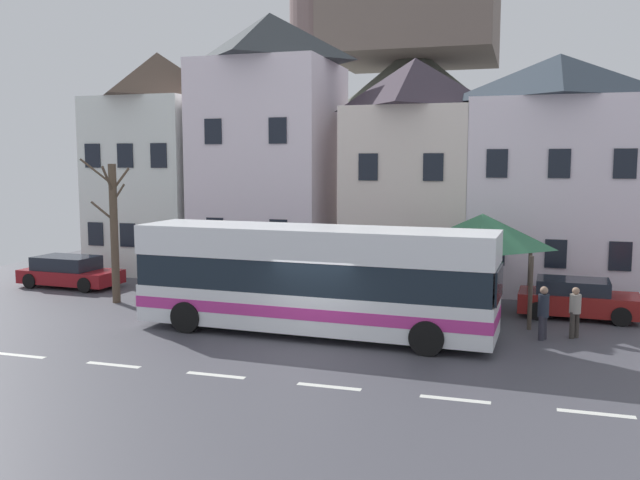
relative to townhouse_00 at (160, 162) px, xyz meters
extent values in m
cube|color=#47474F|center=(11.63, -12.02, -5.39)|extent=(40.00, 60.00, 0.06)
cube|color=silver|center=(4.13, -14.94, -5.35)|extent=(1.60, 0.20, 0.01)
cube|color=silver|center=(7.13, -14.94, -5.35)|extent=(1.60, 0.20, 0.01)
cube|color=silver|center=(10.13, -14.94, -5.35)|extent=(1.60, 0.20, 0.01)
cube|color=silver|center=(13.13, -14.94, -5.35)|extent=(1.60, 0.20, 0.01)
cube|color=silver|center=(16.13, -14.94, -5.35)|extent=(1.60, 0.20, 0.01)
cube|color=silver|center=(19.13, -14.94, -5.35)|extent=(1.60, 0.20, 0.01)
cube|color=white|center=(0.00, 0.00, -1.16)|extent=(5.17, 6.05, 8.40)
pyramid|color=brown|center=(0.00, 0.00, 4.20)|extent=(5.17, 6.05, 2.31)
cube|color=black|center=(-1.72, -3.05, -3.35)|extent=(0.80, 0.06, 1.10)
cube|color=black|center=(0.00, -3.05, -3.35)|extent=(0.80, 0.06, 1.10)
cube|color=black|center=(1.72, -3.05, -3.35)|extent=(0.80, 0.06, 1.10)
cube|color=black|center=(-1.72, -3.05, 0.30)|extent=(0.80, 0.06, 1.10)
cube|color=black|center=(0.00, -3.05, 0.30)|extent=(0.80, 0.06, 1.10)
cube|color=black|center=(1.72, -3.05, 0.30)|extent=(0.80, 0.06, 1.10)
cube|color=white|center=(5.93, 0.00, -0.39)|extent=(5.99, 6.05, 9.93)
pyramid|color=#363B3F|center=(5.93, 0.00, 5.73)|extent=(5.99, 6.05, 2.30)
cube|color=black|center=(4.43, -3.05, -2.98)|extent=(0.80, 0.06, 1.10)
cube|color=black|center=(7.43, -3.05, -2.98)|extent=(0.80, 0.06, 1.10)
cube|color=black|center=(4.43, -3.05, 1.34)|extent=(0.80, 0.06, 1.10)
cube|color=black|center=(7.43, -3.05, 1.34)|extent=(0.80, 0.06, 1.10)
cube|color=silver|center=(12.68, 0.41, -1.52)|extent=(5.29, 6.87, 7.68)
pyramid|color=#3A303B|center=(12.68, 0.41, 3.46)|extent=(5.29, 6.87, 2.29)
cube|color=black|center=(11.36, -3.05, -3.52)|extent=(0.80, 0.06, 1.10)
cube|color=black|center=(14.00, -3.05, -3.52)|extent=(0.80, 0.06, 1.10)
cube|color=black|center=(11.36, -3.05, -0.18)|extent=(0.80, 0.06, 1.10)
cube|color=black|center=(14.00, -3.05, -0.18)|extent=(0.80, 0.06, 1.10)
cube|color=white|center=(18.72, -0.32, -1.41)|extent=(6.82, 5.41, 7.90)
pyramid|color=#2E3944|center=(18.72, -0.32, 3.48)|extent=(6.82, 5.41, 1.87)
cube|color=black|center=(16.45, -3.05, -3.47)|extent=(0.80, 0.06, 1.10)
cube|color=black|center=(18.72, -3.05, -3.47)|extent=(0.80, 0.06, 1.10)
cube|color=black|center=(21.00, -3.05, -3.47)|extent=(0.80, 0.06, 1.10)
cube|color=black|center=(16.45, -3.05, -0.03)|extent=(0.80, 0.06, 1.10)
cube|color=black|center=(18.72, -3.05, -0.03)|extent=(0.80, 0.06, 1.10)
cube|color=black|center=(21.00, -3.05, -0.03)|extent=(0.80, 0.06, 1.10)
cone|color=#595E53|center=(9.86, 17.42, 1.32)|extent=(32.57, 32.57, 13.35)
cube|color=#6D5E56|center=(9.86, 17.42, 10.40)|extent=(11.06, 11.06, 6.96)
cube|color=white|center=(11.24, -10.27, -4.51)|extent=(11.37, 2.96, 1.19)
cube|color=#BF338C|center=(11.24, -10.27, -4.45)|extent=(11.39, 2.99, 0.36)
cube|color=#19232D|center=(11.24, -10.27, -3.42)|extent=(11.27, 2.92, 1.00)
cube|color=white|center=(11.24, -10.27, -2.45)|extent=(11.37, 2.96, 0.94)
cube|color=#19232D|center=(16.90, -10.52, -3.42)|extent=(0.15, 2.08, 0.96)
cylinder|color=black|center=(15.13, -9.25, -4.86)|extent=(1.01, 0.32, 1.00)
cylinder|color=black|center=(15.02, -11.62, -4.86)|extent=(1.01, 0.32, 1.00)
cylinder|color=black|center=(7.47, -8.92, -4.86)|extent=(1.01, 0.32, 1.00)
cylinder|color=black|center=(7.36, -11.29, -4.86)|extent=(1.01, 0.32, 1.00)
cylinder|color=#473D33|center=(14.49, -4.44, -4.16)|extent=(0.14, 0.14, 2.40)
cylinder|color=#473D33|center=(17.79, -4.44, -4.16)|extent=(0.14, 0.14, 2.40)
cylinder|color=#473D33|center=(14.49, -7.74, -4.16)|extent=(0.14, 0.14, 2.40)
cylinder|color=#473D33|center=(17.79, -7.74, -4.16)|extent=(0.14, 0.14, 2.40)
pyramid|color=#306D49|center=(16.14, -6.09, -2.36)|extent=(3.60, 3.60, 1.20)
cube|color=silver|center=(4.92, -5.71, -4.84)|extent=(4.48, 2.32, 0.68)
cube|color=#1E232D|center=(4.71, -5.73, -4.25)|extent=(2.74, 1.91, 0.49)
cylinder|color=black|center=(6.24, -4.67, -5.04)|extent=(0.66, 0.27, 0.64)
cylinder|color=black|center=(6.43, -6.44, -5.04)|extent=(0.66, 0.27, 0.64)
cylinder|color=black|center=(3.41, -4.98, -5.04)|extent=(0.66, 0.27, 0.64)
cylinder|color=black|center=(3.61, -6.75, -5.04)|extent=(0.66, 0.27, 0.64)
cube|color=maroon|center=(-1.14, -5.73, -4.89)|extent=(4.40, 2.05, 0.57)
cube|color=#1E232D|center=(-1.36, -5.72, -4.32)|extent=(2.67, 1.74, 0.57)
cylinder|color=black|center=(0.33, -4.92, -5.04)|extent=(0.65, 0.23, 0.64)
cylinder|color=black|center=(0.24, -6.68, -5.04)|extent=(0.65, 0.23, 0.64)
cylinder|color=black|center=(-2.52, -4.78, -5.04)|extent=(0.65, 0.23, 0.64)
cylinder|color=black|center=(-2.61, -6.54, -5.04)|extent=(0.65, 0.23, 0.64)
cube|color=maroon|center=(19.42, -5.49, -4.83)|extent=(4.05, 1.96, 0.68)
cube|color=#1E232D|center=(19.22, -5.48, -4.25)|extent=(2.45, 1.67, 0.48)
cylinder|color=black|center=(20.76, -4.69, -5.04)|extent=(0.65, 0.23, 0.64)
cylinder|color=black|center=(20.69, -6.40, -5.04)|extent=(0.65, 0.23, 0.64)
cylinder|color=black|center=(18.14, -4.58, -5.04)|extent=(0.65, 0.23, 0.64)
cylinder|color=black|center=(18.07, -6.28, -5.04)|extent=(0.65, 0.23, 0.64)
cylinder|color=#2D2D38|center=(18.13, -9.01, -4.97)|extent=(0.17, 0.17, 0.76)
cylinder|color=#2D2D38|center=(18.21, -8.82, -4.97)|extent=(0.17, 0.17, 0.76)
cylinder|color=#232B38|center=(18.17, -8.91, -4.30)|extent=(0.33, 0.33, 0.70)
sphere|color=#9E7A60|center=(18.17, -8.91, -3.83)|extent=(0.24, 0.24, 0.24)
cylinder|color=black|center=(15.76, -8.58, -4.96)|extent=(0.12, 0.12, 0.80)
cylinder|color=black|center=(15.93, -8.52, -4.96)|extent=(0.12, 0.12, 0.80)
cylinder|color=#2D382D|center=(15.85, -8.55, -4.29)|extent=(0.28, 0.28, 0.64)
sphere|color=#D1AD89|center=(15.85, -8.55, -3.87)|extent=(0.20, 0.20, 0.20)
cylinder|color=black|center=(14.88, -7.85, -4.96)|extent=(0.14, 0.14, 0.78)
cylinder|color=black|center=(15.06, -7.91, -4.96)|extent=(0.14, 0.14, 0.78)
cylinder|color=black|center=(14.97, -7.88, -4.35)|extent=(0.30, 0.30, 0.55)
sphere|color=tan|center=(14.97, -7.88, -3.96)|extent=(0.23, 0.23, 0.23)
cylinder|color=#38332D|center=(19.03, -8.51, -4.94)|extent=(0.16, 0.16, 0.83)
cylinder|color=#38332D|center=(19.17, -8.35, -4.94)|extent=(0.16, 0.16, 0.83)
cylinder|color=gray|center=(19.10, -8.43, -4.28)|extent=(0.35, 0.35, 0.58)
sphere|color=#9E7A60|center=(19.10, -8.43, -3.88)|extent=(0.22, 0.22, 0.22)
cube|color=#473828|center=(15.92, -4.31, -4.91)|extent=(1.45, 0.45, 0.08)
cube|color=#473828|center=(15.92, -4.09, -4.69)|extent=(1.45, 0.06, 0.40)
cube|color=#2D2D33|center=(15.27, -4.31, -5.13)|extent=(0.08, 0.36, 0.45)
cube|color=#2D2D33|center=(16.56, -4.31, -5.13)|extent=(0.08, 0.36, 0.45)
cylinder|color=brown|center=(2.60, -7.97, -2.70)|extent=(0.30, 0.30, 5.31)
cylinder|color=brown|center=(2.88, -7.84, -0.62)|extent=(0.67, 0.37, 0.88)
cylinder|color=brown|center=(2.86, -7.97, -1.15)|extent=(0.57, 0.09, 0.72)
cylinder|color=brown|center=(2.15, -8.30, -0.34)|extent=(0.99, 0.75, 1.01)
cylinder|color=brown|center=(2.76, -8.50, -0.62)|extent=(0.42, 1.14, 1.02)
cylinder|color=brown|center=(2.26, -8.17, -1.82)|extent=(0.78, 0.51, 0.78)
camera|label=1|loc=(17.48, -30.02, 0.06)|focal=37.76mm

